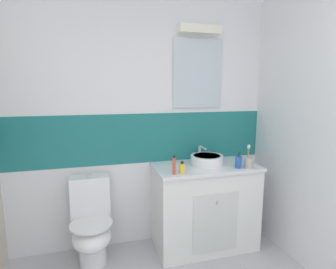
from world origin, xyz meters
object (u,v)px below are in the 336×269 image
Objects in this scene: toothbrush_cup at (248,162)px; perfume_flask_small at (182,168)px; toilet at (91,224)px; toothpaste_tube_upright at (174,166)px; soap_dispenser at (238,162)px; sink_basin at (207,160)px.

toothbrush_cup is 0.66m from perfume_flask_small.
toothbrush_cup is (1.46, -0.21, 0.54)m from toilet.
soap_dispenser is at bearing 2.33° from toothpaste_tube_upright.
toilet is 0.98m from perfume_flask_small.
perfume_flask_small is (-0.66, 0.01, -0.01)m from toothbrush_cup.
sink_basin is 2.37× the size of soap_dispenser.
sink_basin is 0.40m from toothbrush_cup.
toothbrush_cup is at bearing -0.77° from perfume_flask_small.
toilet is at bearing 179.78° from sink_basin.
perfume_flask_small is (-0.32, -0.20, -0.00)m from sink_basin.
toothbrush_cup is 0.10m from soap_dispenser.
sink_basin is 1.24m from toilet.
toilet is 1.57m from toothbrush_cup.
perfume_flask_small is 0.63× the size of toothpaste_tube_upright.
soap_dispenser is 0.57m from perfume_flask_small.
soap_dispenser is 0.65m from toothpaste_tube_upright.
sink_basin is at bearing 27.91° from toothpaste_tube_upright.
toothpaste_tube_upright reaches higher than soap_dispenser.
toothbrush_cup is 0.74m from toothpaste_tube_upright.
toothpaste_tube_upright reaches higher than perfume_flask_small.
sink_basin reaches higher than perfume_flask_small.
toilet is 0.94m from toothpaste_tube_upright.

